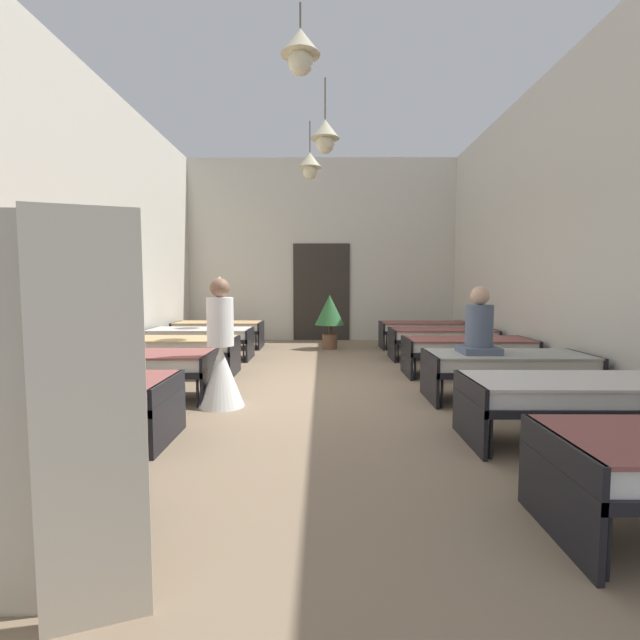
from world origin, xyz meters
The scene contains 15 objects.
ground_plane centered at (0.00, 0.00, -0.05)m, with size 7.20×10.82×0.10m, color #8C755B.
room_shell centered at (0.00, 1.34, 2.25)m, with size 7.00×10.42×4.48m.
bed_left_row_1 centered at (-2.25, -2.21, 0.44)m, with size 1.90×0.84×0.57m.
bed_right_row_1 centered at (2.25, -2.21, 0.44)m, with size 1.90×0.84×0.57m.
bed_left_row_2 centered at (-2.25, -0.74, 0.44)m, with size 1.90×0.84×0.57m.
bed_right_row_2 centered at (2.25, -0.74, 0.44)m, with size 1.90×0.84×0.57m.
bed_left_row_3 centered at (-2.25, 0.74, 0.44)m, with size 1.90×0.84×0.57m.
bed_right_row_3 centered at (2.25, 0.74, 0.44)m, with size 1.90×0.84×0.57m.
bed_left_row_4 centered at (-2.25, 2.21, 0.44)m, with size 1.90×0.84×0.57m.
bed_right_row_4 centered at (2.25, 2.21, 0.44)m, with size 1.90×0.84×0.57m.
bed_left_row_5 centered at (-2.25, 3.68, 0.44)m, with size 1.90×0.84×0.57m.
bed_right_row_5 centered at (2.25, 3.68, 0.44)m, with size 1.90×0.84×0.57m.
nurse_near_aisle centered at (-1.13, -1.03, 0.53)m, with size 0.52×0.52×1.49m.
patient_seated_secondary centered at (1.90, -0.75, 0.87)m, with size 0.44×0.44×0.80m.
potted_plant centered at (0.18, 3.56, 0.77)m, with size 0.64×0.64×1.17m.
Camera 1 is at (0.04, -6.06, 1.40)m, focal length 25.08 mm.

